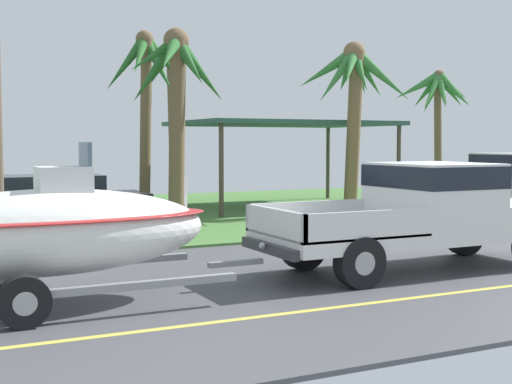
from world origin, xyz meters
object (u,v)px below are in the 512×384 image
object	(u,v)px
pickup_truck_towing	(431,210)
carport_awning	(282,126)
palm_tree_near_right	(176,84)
parked_pickup_background	(511,180)
palm_tree_far_left	(438,97)
palm_tree_near_left	(145,78)
palm_tree_mid	(174,85)
palm_tree_far_right	(354,86)
boat_on_trailer	(46,231)
parked_sedan_near	(57,202)

from	to	relation	value
pickup_truck_towing	carport_awning	xyz separation A→B (m)	(2.98, 11.09, 1.73)
pickup_truck_towing	palm_tree_near_right	xyz separation A→B (m)	(-2.19, 7.12, 2.64)
parked_pickup_background	palm_tree_far_left	world-z (taller)	palm_tree_far_left
palm_tree_near_left	palm_tree_mid	bearing A→B (deg)	55.98
palm_tree_mid	palm_tree_far_right	xyz separation A→B (m)	(4.13, -4.61, -0.23)
parked_pickup_background	palm_tree_near_right	bearing A→B (deg)	176.06
parked_pickup_background	carport_awning	size ratio (longest dim) A/B	0.82
boat_on_trailer	palm_tree_near_right	distance (m)	8.78
parked_sedan_near	palm_tree_far_right	xyz separation A→B (m)	(8.77, -0.47, 3.23)
parked_pickup_background	palm_tree_near_right	size ratio (longest dim) A/B	1.11
palm_tree_far_left	carport_awning	bearing A→B (deg)	-176.39
parked_pickup_background	palm_tree_near_left	bearing A→B (deg)	160.58
pickup_truck_towing	palm_tree_mid	xyz separation A→B (m)	(-0.22, 12.86, 3.10)
palm_tree_mid	palm_tree_near_left	bearing A→B (deg)	-124.02
palm_tree_far_left	pickup_truck_towing	bearing A→B (deg)	-130.92
parked_pickup_background	palm_tree_near_right	world-z (taller)	palm_tree_near_right
parked_sedan_near	palm_tree_near_right	bearing A→B (deg)	-30.96
palm_tree_mid	palm_tree_far_left	size ratio (longest dim) A/B	1.17
pickup_truck_towing	parked_pickup_background	xyz separation A→B (m)	(8.54, 6.39, 0.01)
palm_tree_near_right	parked_pickup_background	bearing A→B (deg)	-3.94
palm_tree_near_left	parked_pickup_background	bearing A→B (deg)	-19.42
parked_sedan_near	carport_awning	world-z (taller)	carport_awning
parked_pickup_background	palm_tree_far_left	xyz separation A→B (m)	(1.45, 5.15, 2.90)
palm_tree_mid	parked_pickup_background	bearing A→B (deg)	-36.47
palm_tree_far_left	palm_tree_near_right	bearing A→B (deg)	-160.12
boat_on_trailer	palm_tree_near_left	size ratio (longest dim) A/B	1.05
palm_tree_near_left	palm_tree_mid	size ratio (longest dim) A/B	0.94
palm_tree_near_left	palm_tree_mid	xyz separation A→B (m)	(1.85, 2.74, 0.07)
boat_on_trailer	palm_tree_near_right	xyz separation A→B (m)	(4.40, 7.12, 2.64)
pickup_truck_towing	palm_tree_near_right	size ratio (longest dim) A/B	1.15
pickup_truck_towing	carport_awning	bearing A→B (deg)	74.97
boat_on_trailer	carport_awning	distance (m)	14.75
parked_sedan_near	palm_tree_near_left	world-z (taller)	palm_tree_near_left
boat_on_trailer	parked_sedan_near	xyz separation A→B (m)	(1.73, 8.73, -0.36)
boat_on_trailer	palm_tree_far_left	bearing A→B (deg)	34.81
carport_awning	palm_tree_far_right	distance (m)	3.19
pickup_truck_towing	boat_on_trailer	world-z (taller)	boat_on_trailer
parked_pickup_background	carport_awning	distance (m)	7.49
pickup_truck_towing	palm_tree_far_left	distance (m)	15.54
boat_on_trailer	palm_tree_near_left	world-z (taller)	palm_tree_near_left
carport_awning	palm_tree_mid	xyz separation A→B (m)	(-3.20, 1.77, 1.37)
pickup_truck_towing	carport_awning	world-z (taller)	carport_awning
parked_pickup_background	palm_tree_mid	size ratio (longest dim) A/B	0.97
carport_awning	palm_tree_near_left	size ratio (longest dim) A/B	1.25
parked_sedan_near	palm_tree_far_left	bearing A→B (deg)	10.70
pickup_truck_towing	palm_tree_mid	bearing A→B (deg)	90.97
boat_on_trailer	parked_pickup_background	size ratio (longest dim) A/B	1.02
parked_sedan_near	palm_tree_far_left	size ratio (longest dim) A/B	0.90
palm_tree_far_left	palm_tree_far_right	size ratio (longest dim) A/B	0.94
parked_sedan_near	palm_tree_mid	world-z (taller)	palm_tree_mid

